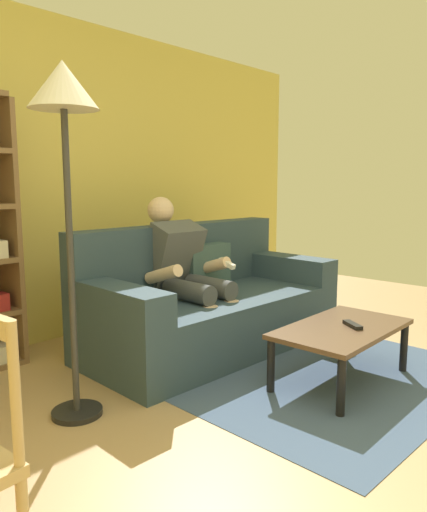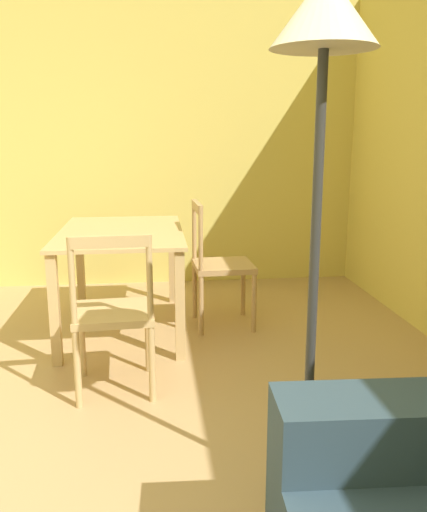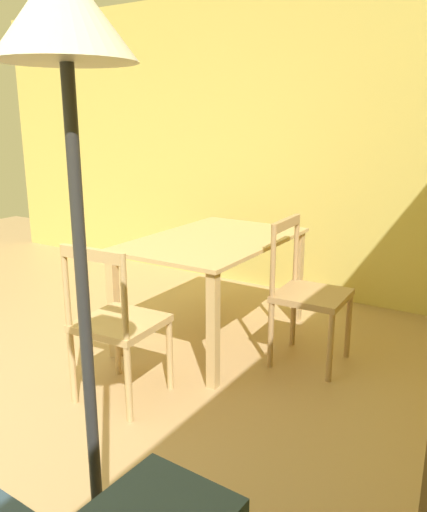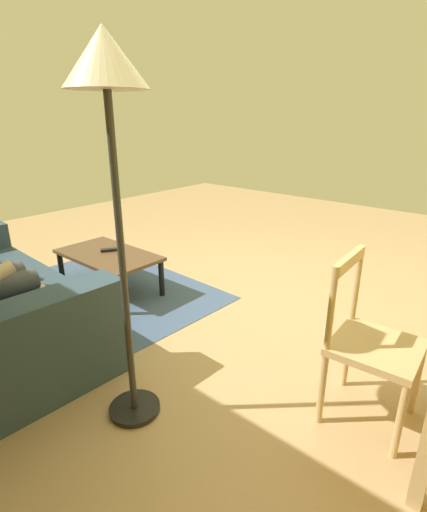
{
  "view_description": "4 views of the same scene",
  "coord_description": "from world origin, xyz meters",
  "px_view_note": "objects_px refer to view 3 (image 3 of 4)",
  "views": [
    {
      "loc": [
        -1.68,
        -0.86,
        1.29
      ],
      "look_at": [
        1.08,
        1.65,
        0.73
      ],
      "focal_mm": 34.68,
      "sensor_mm": 36.0,
      "label": 1
    },
    {
      "loc": [
        1.53,
        0.88,
        1.38
      ],
      "look_at": [
        -0.57,
        1.12,
        0.9
      ],
      "focal_mm": 37.53,
      "sensor_mm": 36.0,
      "label": 2
    },
    {
      "loc": [
        0.69,
        2.49,
        1.52
      ],
      "look_at": [
        -2.22,
        0.66,
        0.6
      ],
      "focal_mm": 36.33,
      "sensor_mm": 36.0,
      "label": 3
    },
    {
      "loc": [
        -1.74,
        2.49,
        1.56
      ],
      "look_at": [
        -0.57,
        1.12,
        0.9
      ],
      "focal_mm": 27.19,
      "sensor_mm": 36.0,
      "label": 4
    }
  ],
  "objects_px": {
    "dining_table": "(214,253)",
    "dining_chair_near_wall": "(308,294)",
    "floor_lamp": "(68,85)",
    "dining_chair_facing_couch": "(117,324)"
  },
  "relations": [
    {
      "from": "floor_lamp",
      "to": "dining_chair_facing_couch",
      "type": "bearing_deg",
      "value": -140.55
    },
    {
      "from": "dining_chair_facing_couch",
      "to": "dining_chair_near_wall",
      "type": "bearing_deg",
      "value": 144.75
    },
    {
      "from": "dining_chair_near_wall",
      "to": "dining_chair_facing_couch",
      "type": "bearing_deg",
      "value": -35.25
    },
    {
      "from": "dining_chair_facing_couch",
      "to": "floor_lamp",
      "type": "xyz_separation_m",
      "value": [
        0.96,
        0.79,
        1.16
      ]
    },
    {
      "from": "dining_table",
      "to": "dining_chair_near_wall",
      "type": "xyz_separation_m",
      "value": [
        0.0,
        0.7,
        -0.16
      ]
    },
    {
      "from": "dining_table",
      "to": "floor_lamp",
      "type": "bearing_deg",
      "value": 22.2
    },
    {
      "from": "dining_chair_near_wall",
      "to": "floor_lamp",
      "type": "xyz_separation_m",
      "value": [
        1.95,
        0.1,
        1.15
      ]
    },
    {
      "from": "dining_chair_near_wall",
      "to": "dining_chair_facing_couch",
      "type": "height_order",
      "value": "dining_chair_near_wall"
    },
    {
      "from": "dining_table",
      "to": "floor_lamp",
      "type": "xyz_separation_m",
      "value": [
        1.95,
        0.8,
        0.98
      ]
    },
    {
      "from": "dining_chair_facing_couch",
      "to": "floor_lamp",
      "type": "height_order",
      "value": "floor_lamp"
    }
  ]
}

